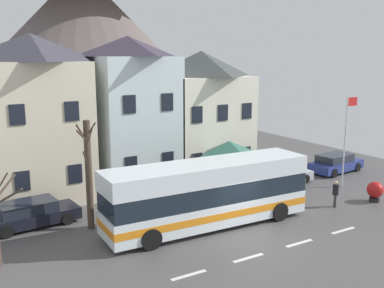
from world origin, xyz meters
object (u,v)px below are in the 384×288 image
parked_car_02 (31,214)px  bare_tree_01 (89,173)px  townhouse_01 (129,111)px  parked_car_01 (336,163)px  pedestrian_00 (303,188)px  flagpole (346,134)px  hilltop_castle (84,47)px  townhouse_02 (201,113)px  townhouse_00 (35,118)px  harbour_buoy (375,190)px  transit_bus (208,194)px  pedestrian_01 (336,191)px  public_bench (189,183)px  bus_shelter (229,150)px  parked_car_00 (281,175)px

parked_car_02 → bare_tree_01: size_ratio=0.85×
townhouse_01 → parked_car_01: bearing=-20.3°
townhouse_01 → pedestrian_00: bearing=-52.3°
flagpole → parked_car_02: bearing=170.0°
townhouse_01 → pedestrian_00: townhouse_01 is taller
hilltop_castle → flagpole: hilltop_castle is taller
townhouse_02 → pedestrian_00: size_ratio=5.32×
townhouse_00 → parked_car_02: 6.34m
hilltop_castle → harbour_buoy: bearing=-76.5°
hilltop_castle → transit_bus: size_ratio=3.17×
townhouse_01 → pedestrian_00: 12.31m
parked_car_02 → townhouse_00: bearing=67.6°
pedestrian_00 → pedestrian_01: bearing=-55.6°
hilltop_castle → public_bench: size_ratio=24.71×
townhouse_01 → hilltop_castle: bearing=80.4°
parked_car_01 → pedestrian_00: 8.22m
pedestrian_00 → public_bench: size_ratio=1.19×
parked_car_01 → flagpole: (-2.54, -2.90, 2.88)m
townhouse_02 → townhouse_01: bearing=177.0°
hilltop_castle → harbour_buoy: (7.53, -31.46, -8.79)m
townhouse_00 → bus_shelter: bearing=-27.8°
public_bench → harbour_buoy: harbour_buoy is taller
townhouse_00 → townhouse_01: bearing=3.0°
pedestrian_01 → public_bench: 9.06m
pedestrian_01 → harbour_buoy: pedestrian_01 is taller
townhouse_00 → townhouse_02: bearing=0.2°
townhouse_00 → public_bench: bearing=-20.8°
flagpole → harbour_buoy: size_ratio=4.91×
townhouse_00 → harbour_buoy: townhouse_00 is taller
townhouse_02 → parked_car_00: 7.24m
parked_car_02 → pedestrian_00: (14.66, -4.42, 0.22)m
parked_car_01 → harbour_buoy: size_ratio=3.74×
bus_shelter → townhouse_01: bearing=125.6°
parked_car_00 → harbour_buoy: 6.21m
parked_car_01 → townhouse_01: bearing=153.6°
transit_bus → bare_tree_01: (-5.28, 2.76, 1.19)m
townhouse_02 → public_bench: size_ratio=6.34×
townhouse_00 → parked_car_01: townhouse_00 is taller
parked_car_01 → public_bench: bearing=165.8°
townhouse_02 → harbour_buoy: (5.46, -10.99, -3.79)m
townhouse_00 → bare_tree_01: size_ratio=1.79×
townhouse_02 → pedestrian_01: size_ratio=5.77×
parked_car_01 → bare_tree_01: (-19.37, -1.37, 2.21)m
bus_shelter → flagpole: 8.07m
townhouse_01 → bare_tree_01: size_ratio=1.78×
parked_car_01 → harbour_buoy: 6.89m
public_bench → bus_shelter: bearing=-53.4°
parked_car_01 → public_bench: size_ratio=3.26×
parked_car_00 → parked_car_01: (5.59, 0.19, 0.06)m
hilltop_castle → parked_car_00: hilltop_castle is taller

